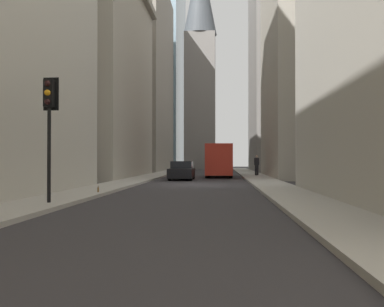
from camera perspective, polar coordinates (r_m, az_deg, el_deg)
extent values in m
plane|color=#302D30|center=(27.48, 0.48, -4.01)|extent=(135.00, 135.00, 0.00)
cube|color=#A8A399|center=(28.10, -8.74, -3.78)|extent=(90.00, 2.20, 0.14)
cube|color=#A8A399|center=(27.59, 9.87, -3.84)|extent=(90.00, 2.20, 0.14)
cube|color=#A8A091|center=(40.31, 16.99, 12.19)|extent=(13.50, 10.00, 21.12)
cube|color=gray|center=(59.83, 12.62, 12.31)|extent=(14.98, 10.00, 30.13)
cube|color=#A8A091|center=(40.18, -14.27, 11.48)|extent=(16.86, 10.00, 20.12)
cube|color=gray|center=(59.67, -8.20, 9.48)|extent=(17.94, 10.00, 24.30)
cube|color=gray|center=(71.43, 1.05, 6.67)|extent=(4.85, 4.85, 21.59)
cube|color=red|center=(37.72, 3.49, -0.78)|extent=(4.60, 2.25, 2.60)
cube|color=#38383D|center=(40.92, 3.51, -1.27)|extent=(1.90, 2.25, 1.90)
cube|color=black|center=(40.92, 3.51, -0.43)|extent=(1.92, 2.09, 0.64)
cylinder|color=black|center=(40.95, 4.89, -2.32)|extent=(0.88, 0.28, 0.88)
cylinder|color=black|center=(40.95, 2.13, -2.32)|extent=(0.88, 0.28, 0.88)
cylinder|color=black|center=(36.35, 5.04, -2.51)|extent=(0.88, 0.28, 0.88)
cylinder|color=black|center=(36.36, 1.93, -2.52)|extent=(0.88, 0.28, 0.88)
cube|color=black|center=(33.57, -1.33, -2.52)|extent=(4.30, 1.78, 0.70)
cube|color=black|center=(33.76, -1.30, -1.45)|extent=(2.10, 1.58, 0.54)
cylinder|color=black|center=(32.17, -0.15, -2.96)|extent=(0.64, 0.22, 0.64)
cylinder|color=black|center=(32.32, -2.92, -2.95)|extent=(0.64, 0.22, 0.64)
cylinder|color=black|center=(34.87, 0.15, -2.79)|extent=(0.64, 0.22, 0.64)
cylinder|color=black|center=(35.00, -2.41, -2.78)|extent=(0.64, 0.22, 0.64)
cylinder|color=black|center=(15.29, -17.95, -0.14)|extent=(0.12, 0.12, 3.15)
cube|color=black|center=(15.44, -17.91, 7.39)|extent=(0.28, 0.32, 0.90)
cube|color=black|center=(15.59, -17.70, 7.32)|extent=(0.03, 0.52, 1.10)
sphere|color=black|center=(15.34, -18.13, 8.58)|extent=(0.20, 0.20, 0.20)
sphere|color=orange|center=(15.30, -18.14, 7.47)|extent=(0.20, 0.20, 0.20)
sphere|color=black|center=(15.26, -18.14, 6.36)|extent=(0.20, 0.20, 0.20)
cylinder|color=black|center=(40.13, 8.45, -2.13)|extent=(0.16, 0.16, 0.91)
cylinder|color=black|center=(40.12, 8.21, -2.13)|extent=(0.16, 0.16, 0.91)
cube|color=#232328|center=(40.11, 8.33, -1.03)|extent=(0.26, 0.44, 0.64)
sphere|color=beige|center=(40.11, 8.33, -0.36)|extent=(0.22, 0.22, 0.22)
cylinder|color=brown|center=(19.59, -12.00, -4.60)|extent=(0.07, 0.07, 0.20)
cylinder|color=brown|center=(19.58, -12.00, -4.20)|extent=(0.03, 0.03, 0.07)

